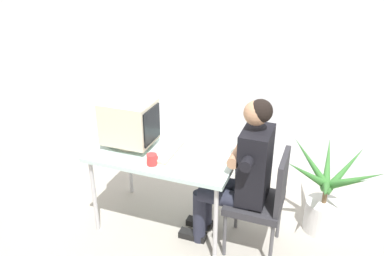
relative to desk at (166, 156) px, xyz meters
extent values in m
plane|color=#9E998E|center=(0.00, 0.00, -0.70)|extent=(12.00, 12.00, 0.00)
cube|color=silver|center=(0.30, 1.40, 0.80)|extent=(8.00, 0.10, 3.00)
cylinder|color=#B7B7BC|center=(-0.55, -0.32, -0.34)|extent=(0.04, 0.04, 0.72)
cylinder|color=#B7B7BC|center=(0.55, -0.32, -0.34)|extent=(0.04, 0.04, 0.72)
cylinder|color=#B7B7BC|center=(-0.55, 0.32, -0.34)|extent=(0.04, 0.04, 0.72)
cylinder|color=#B7B7BC|center=(0.55, 0.32, -0.34)|extent=(0.04, 0.04, 0.72)
cube|color=silver|center=(0.00, 0.00, 0.04)|extent=(1.23, 0.76, 0.04)
cylinder|color=beige|center=(-0.32, -0.03, 0.06)|extent=(0.23, 0.23, 0.02)
cylinder|color=beige|center=(-0.32, -0.03, 0.09)|extent=(0.06, 0.06, 0.03)
cube|color=beige|center=(-0.32, -0.03, 0.29)|extent=(0.42, 0.34, 0.36)
cube|color=black|center=(-0.11, -0.03, 0.29)|extent=(0.01, 0.29, 0.30)
cube|color=beige|center=(0.03, -0.04, 0.07)|extent=(0.15, 0.40, 0.02)
cube|color=beige|center=(0.03, -0.04, 0.08)|extent=(0.13, 0.36, 0.01)
cylinder|color=#4C4C51|center=(0.61, -0.23, -0.49)|extent=(0.03, 0.03, 0.41)
cylinder|color=#4C4C51|center=(0.99, -0.23, -0.49)|extent=(0.03, 0.03, 0.41)
cylinder|color=#4C4C51|center=(0.61, 0.14, -0.49)|extent=(0.03, 0.03, 0.41)
cylinder|color=#4C4C51|center=(0.99, 0.14, -0.49)|extent=(0.03, 0.03, 0.41)
cube|color=#2D2D33|center=(0.80, -0.04, -0.26)|extent=(0.44, 0.44, 0.06)
cube|color=#2D2D33|center=(1.00, -0.04, -0.01)|extent=(0.04, 0.39, 0.44)
cube|color=black|center=(0.78, -0.04, 0.09)|extent=(0.22, 0.35, 0.60)
sphere|color=#A57A5B|center=(0.76, -0.04, 0.53)|extent=(0.19, 0.19, 0.19)
sphere|color=black|center=(0.79, -0.04, 0.55)|extent=(0.18, 0.18, 0.18)
cylinder|color=#262838|center=(0.57, -0.13, -0.21)|extent=(0.42, 0.14, 0.14)
cylinder|color=#262838|center=(0.57, 0.05, -0.21)|extent=(0.42, 0.14, 0.14)
cylinder|color=#262838|center=(0.35, -0.13, -0.45)|extent=(0.11, 0.11, 0.49)
cylinder|color=#262838|center=(0.35, 0.05, -0.45)|extent=(0.11, 0.11, 0.49)
cube|color=black|center=(0.29, -0.13, -0.67)|extent=(0.24, 0.09, 0.06)
cube|color=black|center=(0.29, 0.05, -0.67)|extent=(0.24, 0.09, 0.06)
cylinder|color=black|center=(0.76, -0.25, 0.22)|extent=(0.09, 0.14, 0.09)
cylinder|color=black|center=(0.76, 0.16, 0.22)|extent=(0.09, 0.14, 0.09)
cylinder|color=#A57A5B|center=(0.64, -0.04, 0.17)|extent=(0.09, 0.35, 0.09)
cylinder|color=silver|center=(1.33, 0.39, -0.55)|extent=(0.30, 0.30, 0.29)
cylinder|color=brown|center=(1.33, 0.39, -0.32)|extent=(0.04, 0.04, 0.18)
cone|color=#367332|center=(1.53, 0.39, -0.14)|extent=(0.52, 0.10, 0.29)
cone|color=#367332|center=(1.46, 0.52, -0.12)|extent=(0.36, 0.41, 0.38)
cone|color=#367332|center=(1.32, 0.57, -0.12)|extent=(0.11, 0.49, 0.35)
cone|color=#367332|center=(1.19, 0.44, -0.08)|extent=(0.42, 0.23, 0.44)
cone|color=#367332|center=(1.18, 0.30, -0.11)|extent=(0.44, 0.31, 0.39)
cone|color=#367332|center=(1.33, 0.19, -0.15)|extent=(0.09, 0.52, 0.27)
cone|color=#367332|center=(1.47, 0.27, -0.11)|extent=(0.38, 0.38, 0.40)
cylinder|color=red|center=(-0.01, -0.26, 0.10)|extent=(0.08, 0.08, 0.09)
torus|color=red|center=(-0.01, -0.21, 0.10)|extent=(0.06, 0.01, 0.06)
camera|label=1|loc=(1.26, -2.72, 1.65)|focal=36.98mm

